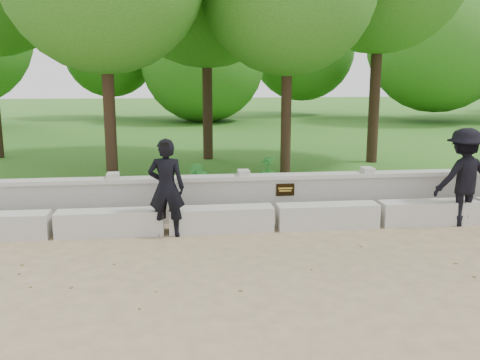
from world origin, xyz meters
name	(u,v)px	position (x,y,z in m)	size (l,w,h in m)	color
ground	(297,265)	(0.00, 0.00, 0.00)	(80.00, 80.00, 0.00)	tan
lawn	(221,140)	(0.00, 14.00, 0.12)	(40.00, 22.00, 0.25)	#26691B
concrete_bench	(275,217)	(0.00, 1.90, 0.22)	(11.90, 0.45, 0.45)	beige
parapet_wall	(269,196)	(0.00, 2.60, 0.46)	(12.50, 0.35, 0.90)	#B3B1A9
man_main	(166,188)	(-1.98, 1.72, 0.88)	(0.69, 0.62, 1.76)	black
visitor_mid	(463,177)	(3.59, 1.80, 0.93)	(1.31, 0.91, 1.85)	black
shrub_a	(203,181)	(-1.24, 3.88, 0.53)	(0.30, 0.20, 0.57)	#2C8330
shrub_b	(197,177)	(-1.36, 4.20, 0.56)	(0.34, 0.27, 0.62)	#2C8330
shrub_d	(268,169)	(0.40, 5.06, 0.55)	(0.34, 0.30, 0.60)	#2C8330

